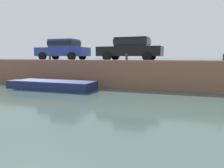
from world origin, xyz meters
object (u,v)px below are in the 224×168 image
(boat_moored_west_navy, at_px, (52,85))
(mooring_bollard_east, at_px, (224,57))
(car_leftmost_blue, at_px, (63,49))
(mooring_bollard_mid, at_px, (127,57))
(mooring_bollard_west, at_px, (50,57))
(car_left_inner_black, at_px, (131,48))

(boat_moored_west_navy, bearing_deg, mooring_bollard_east, 11.01)
(car_leftmost_blue, bearing_deg, mooring_bollard_mid, -19.14)
(mooring_bollard_west, xyz_separation_m, mooring_bollard_east, (10.58, 0.00, 0.00))
(boat_moored_west_navy, relative_size, car_leftmost_blue, 1.45)
(mooring_bollard_mid, bearing_deg, car_leftmost_blue, 160.86)
(mooring_bollard_west, bearing_deg, car_leftmost_blue, 92.63)
(mooring_bollard_west, xyz_separation_m, mooring_bollard_mid, (5.35, 0.00, 0.00))
(boat_moored_west_navy, height_order, car_leftmost_blue, car_leftmost_blue)
(car_leftmost_blue, distance_m, mooring_bollard_west, 1.98)
(car_left_inner_black, relative_size, mooring_bollard_mid, 9.80)
(car_leftmost_blue, distance_m, car_left_inner_black, 5.21)
(mooring_bollard_mid, xyz_separation_m, mooring_bollard_east, (5.23, 0.00, 0.00))
(car_left_inner_black, relative_size, mooring_bollard_west, 9.80)
(boat_moored_west_navy, xyz_separation_m, car_left_inner_black, (3.79, 3.68, 2.21))
(boat_moored_west_navy, relative_size, mooring_bollard_east, 12.72)
(mooring_bollard_east, bearing_deg, car_left_inner_black, 160.94)
(car_leftmost_blue, distance_m, mooring_bollard_east, 10.85)
(boat_moored_west_navy, distance_m, car_leftmost_blue, 4.53)
(car_left_inner_black, bearing_deg, mooring_bollard_mid, -83.38)
(mooring_bollard_mid, distance_m, mooring_bollard_east, 5.23)
(car_left_inner_black, bearing_deg, mooring_bollard_east, -19.06)
(car_left_inner_black, height_order, mooring_bollard_mid, car_left_inner_black)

